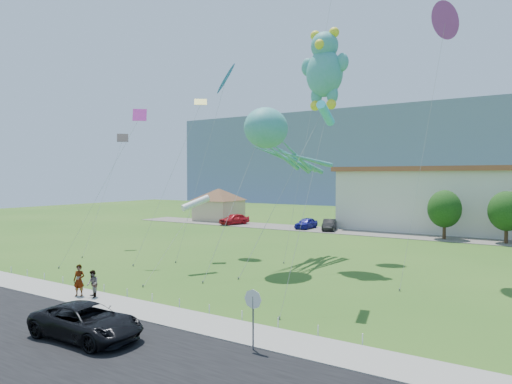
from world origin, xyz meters
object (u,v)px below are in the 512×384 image
at_px(pedestrian_left, 79,280).
at_px(parked_car_black, 329,225).
at_px(parked_car_red, 234,219).
at_px(suv, 87,321).
at_px(parked_car_blue, 306,223).
at_px(pavilion, 219,201).
at_px(pedestrian_right, 93,284).
at_px(teddy_bear_kite, 324,67).
at_px(stop_sign, 253,305).
at_px(octopus_kite, 276,140).

relative_size(pedestrian_left, parked_car_black, 0.42).
height_order(pedestrian_left, parked_car_red, pedestrian_left).
distance_m(suv, parked_car_blue, 43.12).
distance_m(pavilion, suv, 52.37).
xyz_separation_m(suv, parked_car_red, (-21.13, 41.04, 0.06)).
xyz_separation_m(parked_car_red, parked_car_blue, (11.02, 0.88, -0.07)).
bearing_deg(pedestrian_left, pedestrian_right, -7.83).
relative_size(suv, parked_car_black, 1.21).
bearing_deg(teddy_bear_kite, parked_car_black, 112.03).
height_order(stop_sign, suv, stop_sign).
distance_m(parked_car_red, teddy_bear_kite, 33.77).
relative_size(stop_sign, suv, 0.48).
bearing_deg(pedestrian_right, stop_sign, 16.96).
relative_size(stop_sign, octopus_kite, 0.18).
bearing_deg(stop_sign, parked_car_red, 126.00).
bearing_deg(pavilion, parked_car_red, -34.50).
height_order(suv, octopus_kite, octopus_kite).
relative_size(pedestrian_right, parked_car_black, 0.36).
distance_m(stop_sign, parked_car_black, 41.28).
bearing_deg(pedestrian_left, suv, -57.94).
distance_m(parked_car_blue, parked_car_black, 3.36).
xyz_separation_m(pedestrian_right, parked_car_red, (-15.92, 36.68, -0.02)).
bearing_deg(parked_car_blue, suv, -74.81).
height_order(stop_sign, parked_car_red, stop_sign).
bearing_deg(parked_car_black, parked_car_blue, 159.61).
distance_m(parked_car_red, parked_car_black, 14.40).
distance_m(stop_sign, pedestrian_right, 12.06).
bearing_deg(stop_sign, pedestrian_left, 173.83).
relative_size(pavilion, octopus_kite, 0.67).
distance_m(parked_car_black, octopus_kite, 25.81).
xyz_separation_m(pedestrian_left, parked_car_red, (-15.05, 36.93, -0.16)).
distance_m(pavilion, octopus_kite, 37.66).
bearing_deg(teddy_bear_kite, pedestrian_left, -114.77).
xyz_separation_m(stop_sign, pedestrian_left, (-12.77, 1.38, -0.86)).
distance_m(pavilion, pedestrian_left, 45.83).
relative_size(parked_car_black, octopus_kite, 0.31).
bearing_deg(suv, parked_car_red, 24.56).
relative_size(parked_car_blue, teddy_bear_kite, 0.23).
bearing_deg(parked_car_black, pedestrian_right, -105.02).
relative_size(suv, pedestrian_right, 3.41).
height_order(parked_car_red, parked_car_black, parked_car_red).
relative_size(pedestrian_right, parked_car_blue, 0.37).
xyz_separation_m(parked_car_blue, octopus_kite, (8.95, -23.71, 8.98)).
distance_m(parked_car_black, teddy_bear_kite, 26.88).
bearing_deg(parked_car_black, parked_car_red, 165.40).
xyz_separation_m(pavilion, parked_car_blue, (16.69, -3.02, -2.25)).
bearing_deg(pedestrian_left, parked_car_blue, 72.24).
relative_size(octopus_kite, teddy_bear_kite, 0.74).
bearing_deg(pedestrian_right, parked_car_black, 117.12).
xyz_separation_m(pavilion, stop_sign, (33.50, -42.21, -1.15)).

